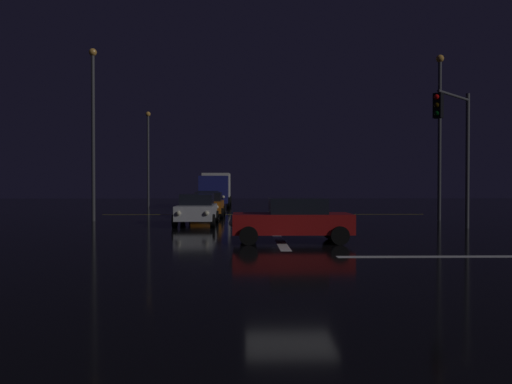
% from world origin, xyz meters
% --- Properties ---
extents(ground, '(120.00, 120.00, 0.10)m').
position_xyz_m(ground, '(0.00, 0.00, -0.05)').
color(ground, black).
extents(stop_line_north, '(0.35, 14.93, 0.01)m').
position_xyz_m(stop_line_north, '(0.00, 8.69, 0.00)').
color(stop_line_north, white).
rests_on(stop_line_north, ground).
extents(centre_line_ns, '(22.00, 0.15, 0.01)m').
position_xyz_m(centre_line_ns, '(0.00, 20.29, 0.00)').
color(centre_line_ns, yellow).
rests_on(centre_line_ns, ground).
extents(sedan_white, '(2.02, 4.33, 1.57)m').
position_xyz_m(sedan_white, '(-3.72, 11.40, 0.80)').
color(sedan_white, silver).
rests_on(sedan_white, ground).
extents(sedan_orange, '(2.02, 4.33, 1.57)m').
position_xyz_m(sedan_orange, '(-3.60, 17.75, 0.80)').
color(sedan_orange, '#C66014').
rests_on(sedan_orange, ground).
extents(sedan_silver, '(2.02, 4.33, 1.57)m').
position_xyz_m(sedan_silver, '(-4.07, 24.30, 0.80)').
color(sedan_silver, '#B7B7BC').
rests_on(sedan_silver, ground).
extents(box_truck, '(2.68, 8.28, 3.08)m').
position_xyz_m(box_truck, '(-3.93, 31.62, 1.71)').
color(box_truck, navy).
rests_on(box_truck, ground).
extents(sedan_red_crossing, '(4.33, 2.02, 1.57)m').
position_xyz_m(sedan_red_crossing, '(0.44, 3.73, 0.80)').
color(sedan_red_crossing, maroon).
rests_on(sedan_red_crossing, ground).
extents(traffic_signal_ne, '(2.58, 2.58, 6.29)m').
position_xyz_m(traffic_signal_ne, '(8.13, 8.13, 4.28)').
color(traffic_signal_ne, '#4C4C51').
rests_on(traffic_signal_ne, ground).
extents(streetlamp_right_near, '(0.44, 0.44, 9.42)m').
position_xyz_m(streetlamp_right_near, '(9.79, 14.29, 5.41)').
color(streetlamp_right_near, '#424247').
rests_on(streetlamp_right_near, ground).
extents(streetlamp_left_far, '(0.44, 0.44, 8.45)m').
position_xyz_m(streetlamp_left_far, '(-9.79, 30.29, 4.91)').
color(streetlamp_left_far, '#424247').
rests_on(streetlamp_left_far, ground).
extents(streetlamp_left_near, '(0.44, 0.44, 9.67)m').
position_xyz_m(streetlamp_left_near, '(-9.79, 14.29, 5.53)').
color(streetlamp_left_near, '#424247').
rests_on(streetlamp_left_near, ground).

